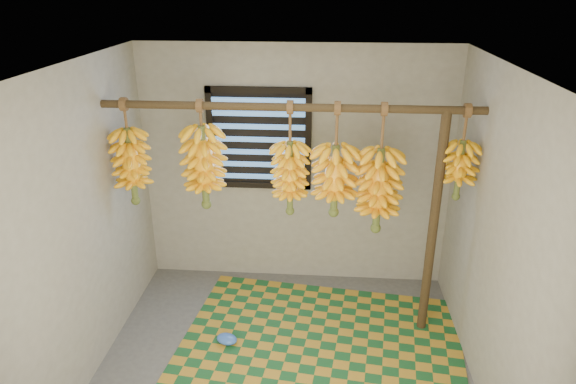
# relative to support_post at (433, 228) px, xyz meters

# --- Properties ---
(floor) EXTENTS (3.00, 3.00, 0.01)m
(floor) POSITION_rel_support_post_xyz_m (-1.20, -0.70, -1.00)
(floor) COLOR #4B4B4B
(floor) RESTS_ON ground
(ceiling) EXTENTS (3.00, 3.00, 0.01)m
(ceiling) POSITION_rel_support_post_xyz_m (-1.20, -0.70, 1.40)
(ceiling) COLOR silver
(ceiling) RESTS_ON wall_back
(wall_back) EXTENTS (3.00, 0.01, 2.40)m
(wall_back) POSITION_rel_support_post_xyz_m (-1.20, 0.80, 0.20)
(wall_back) COLOR gray
(wall_back) RESTS_ON floor
(wall_left) EXTENTS (0.01, 3.00, 2.40)m
(wall_left) POSITION_rel_support_post_xyz_m (-2.71, -0.70, 0.20)
(wall_left) COLOR gray
(wall_left) RESTS_ON floor
(wall_right) EXTENTS (0.01, 3.00, 2.40)m
(wall_right) POSITION_rel_support_post_xyz_m (0.30, -0.70, 0.20)
(wall_right) COLOR gray
(wall_right) RESTS_ON floor
(window) EXTENTS (1.00, 0.04, 1.00)m
(window) POSITION_rel_support_post_xyz_m (-1.55, 0.78, 0.50)
(window) COLOR black
(window) RESTS_ON wall_back
(hanging_pole) EXTENTS (3.00, 0.06, 0.06)m
(hanging_pole) POSITION_rel_support_post_xyz_m (-1.20, 0.00, 1.00)
(hanging_pole) COLOR #41311B
(hanging_pole) RESTS_ON wall_left
(support_post) EXTENTS (0.08, 0.08, 2.00)m
(support_post) POSITION_rel_support_post_xyz_m (0.00, 0.00, 0.00)
(support_post) COLOR #41311B
(support_post) RESTS_ON floor
(woven_mat) EXTENTS (2.59, 2.17, 0.01)m
(woven_mat) POSITION_rel_support_post_xyz_m (-0.91, -0.39, -0.99)
(woven_mat) COLOR #164C24
(woven_mat) RESTS_ON floor
(plastic_bag) EXTENTS (0.22, 0.19, 0.08)m
(plastic_bag) POSITION_rel_support_post_xyz_m (-1.71, -0.37, -0.95)
(plastic_bag) COLOR blue
(plastic_bag) RESTS_ON woven_mat
(banana_bunch_a) EXTENTS (0.31, 0.31, 0.90)m
(banana_bunch_a) POSITION_rel_support_post_xyz_m (-2.52, -0.00, 0.48)
(banana_bunch_a) COLOR brown
(banana_bunch_a) RESTS_ON hanging_pole
(banana_bunch_b) EXTENTS (0.34, 0.34, 0.92)m
(banana_bunch_b) POSITION_rel_support_post_xyz_m (-1.91, 0.00, 0.49)
(banana_bunch_b) COLOR brown
(banana_bunch_b) RESTS_ON hanging_pole
(banana_bunch_c) EXTENTS (0.37, 0.37, 0.95)m
(banana_bunch_c) POSITION_rel_support_post_xyz_m (-0.83, 0.00, 0.40)
(banana_bunch_c) COLOR brown
(banana_bunch_c) RESTS_ON hanging_pole
(banana_bunch_d) EXTENTS (0.31, 0.31, 0.95)m
(banana_bunch_d) POSITION_rel_support_post_xyz_m (-1.20, 0.00, 0.41)
(banana_bunch_d) COLOR brown
(banana_bunch_d) RESTS_ON hanging_pole
(banana_bunch_e) EXTENTS (0.36, 0.36, 1.09)m
(banana_bunch_e) POSITION_rel_support_post_xyz_m (-0.47, 0.00, 0.32)
(banana_bunch_e) COLOR brown
(banana_bunch_e) RESTS_ON hanging_pole
(banana_bunch_f) EXTENTS (0.28, 0.28, 0.78)m
(banana_bunch_f) POSITION_rel_support_post_xyz_m (0.15, 0.00, 0.52)
(banana_bunch_f) COLOR brown
(banana_bunch_f) RESTS_ON hanging_pole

